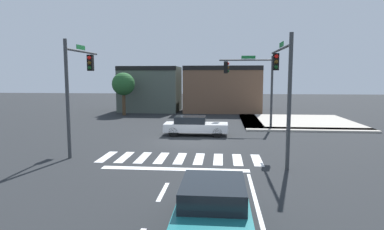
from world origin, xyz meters
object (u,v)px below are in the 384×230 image
traffic_signal_southeast (283,76)px  roadside_tree (123,84)px  car_teal (213,206)px  traffic_signal_northeast (252,78)px  traffic_signal_southwest (78,78)px  car_white (195,125)px

traffic_signal_southeast → roadside_tree: traffic_signal_southeast is taller
traffic_signal_southeast → roadside_tree: 22.76m
car_teal → traffic_signal_northeast: bearing=-7.9°
traffic_signal_southeast → traffic_signal_southwest: (-10.81, 0.65, -0.08)m
traffic_signal_southeast → car_white: (-4.93, 6.57, -3.50)m
car_white → car_teal: bearing=-83.3°
traffic_signal_southeast → roadside_tree: (-13.61, 18.22, -0.86)m
traffic_signal_southwest → traffic_signal_northeast: (10.17, 9.32, -0.08)m
traffic_signal_southeast → car_teal: 9.56m
traffic_signal_southwest → car_white: 9.01m
traffic_signal_northeast → car_teal: bearing=82.1°
traffic_signal_southwest → car_white: size_ratio=1.34×
traffic_signal_southwest → roadside_tree: 17.81m
traffic_signal_southwest → traffic_signal_southeast: bearing=-93.5°
traffic_signal_northeast → car_white: size_ratio=1.29×
traffic_signal_southwest → car_teal: bearing=-139.7°
traffic_signal_southwest → roadside_tree: (-2.80, 17.57, -0.77)m
traffic_signal_southeast → car_teal: size_ratio=1.44×
traffic_signal_southwest → car_white: traffic_signal_southwest is taller
traffic_signal_southeast → traffic_signal_southwest: bearing=86.5°
traffic_signal_southwest → roadside_tree: size_ratio=1.31×
roadside_tree → traffic_signal_northeast: bearing=-32.5°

